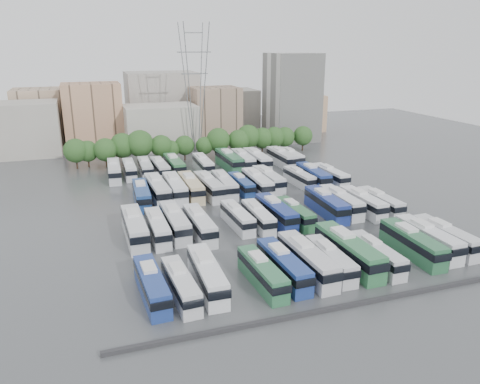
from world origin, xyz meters
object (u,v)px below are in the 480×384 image
object	(u,v)px
bus_r0_s2	(207,274)
bus_r1_s3	(200,224)
bus_r0_s0	(152,285)
bus_r2_s3	(175,188)
bus_r3_s1	(129,169)
bus_r1_s6	(258,217)
bus_r1_s13	(380,202)
bus_r2_s9	(269,179)
bus_r0_s1	(181,285)
bus_r0_s6	(307,260)
bus_r1_s5	(237,217)
bus_r2_s11	(299,178)
bus_r0_s9	(376,254)
bus_r2_s8	(257,183)
bus_r0_s8	(348,250)
bus_r2_s5	(209,186)
bus_r3_s6	(203,164)
bus_r3_s8	(229,160)
bus_r2_s7	(241,184)
bus_r2_s2	(157,189)
bus_r0_s7	(331,259)
electricity_pylon	(195,83)
bus_r3_s9	(243,160)
bus_r0_s5	(283,265)
bus_r3_s13	(292,157)
bus_r3_s2	(145,167)
bus_r0_s4	(262,273)
bus_r1_s11	(341,202)
bus_r0_s13	(446,237)
bus_r3_s0	(114,170)
bus_r3_s4	(174,165)
bus_r1_s2	(175,222)
apartment_tower	(292,97)
bus_r3_s12	(282,158)
bus_r1_s12	(363,203)
bus_r1_s8	(295,213)
bus_r2_s6	(224,185)
bus_r3_s10	(257,160)
bus_r2_s13	(330,175)
bus_r1_s10	(326,204)
bus_r2_s1	(142,194)
bus_r1_s1	(157,227)
bus_r0_s11	(412,243)
bus_r0_s12	(428,238)
bus_r3_s3	(160,168)

from	to	relation	value
bus_r0_s2	bus_r1_s3	distance (m)	16.68
bus_r0_s0	bus_r2_s3	world-z (taller)	bus_r2_s3
bus_r3_s1	bus_r1_s6	bearing A→B (deg)	-65.01
bus_r1_s13	bus_r2_s9	world-z (taller)	bus_r2_s9
bus_r0_s1	bus_r0_s6	xyz separation A→B (m)	(16.81, 0.65, 0.30)
bus_r1_s5	bus_r2_s11	xyz separation A→B (m)	(19.90, 18.10, -0.01)
bus_r0_s9	bus_r2_s8	size ratio (longest dim) A/B	0.86
bus_r0_s8	bus_r2_s5	distance (m)	36.62
bus_r2_s5	bus_r3_s6	bearing A→B (deg)	76.65
bus_r2_s9	bus_r3_s8	distance (m)	17.90
bus_r2_s7	bus_r2_s2	bearing A→B (deg)	176.06
bus_r2_s2	bus_r0_s7	bearing A→B (deg)	-67.67
electricity_pylon	bus_r3_s9	world-z (taller)	electricity_pylon
bus_r0_s5	bus_r3_s13	size ratio (longest dim) A/B	1.07
bus_r3_s2	bus_r0_s4	bearing A→B (deg)	-81.73
bus_r2_s5	bus_r2_s9	xyz separation A→B (m)	(12.99, 0.87, -0.04)
bus_r0_s4	bus_r1_s11	xyz separation A→B (m)	(22.98, 20.27, 0.16)
bus_r0_s2	bus_r0_s13	xyz separation A→B (m)	(36.02, 0.16, -0.06)
electricity_pylon	bus_r1_s11	distance (m)	58.65
bus_r2_s7	bus_r3_s13	world-z (taller)	bus_r3_s13
bus_r2_s3	bus_r3_s0	bearing A→B (deg)	120.93
bus_r2_s3	bus_r3_s4	distance (m)	17.91
bus_r1_s3	bus_r0_s8	bearing A→B (deg)	-45.48
bus_r1_s11	bus_r1_s13	size ratio (longest dim) A/B	1.08
bus_r0_s13	bus_r3_s0	bearing A→B (deg)	127.19
bus_r0_s8	bus_r3_s4	world-z (taller)	bus_r0_s8
bus_r1_s2	bus_r3_s2	xyz separation A→B (m)	(0.38, 36.00, -0.15)
bus_r2_s7	apartment_tower	bearing A→B (deg)	54.74
bus_r1_s3	bus_r2_s11	size ratio (longest dim) A/B	1.11
bus_r3_s12	bus_r1_s12	bearing A→B (deg)	-89.98
bus_r0_s1	bus_r1_s8	bearing A→B (deg)	34.86
bus_r0_s2	bus_r2_s6	bearing A→B (deg)	71.49
bus_r0_s7	bus_r3_s6	xyz separation A→B (m)	(-3.22, 53.88, 0.18)
bus_r3_s13	bus_r3_s12	bearing A→B (deg)	-158.79
bus_r3_s1	bus_r3_s10	bearing A→B (deg)	-3.09
bus_r0_s13	bus_r2_s13	size ratio (longest dim) A/B	1.00
bus_r1_s2	bus_r1_s10	world-z (taller)	bus_r1_s10
bus_r1_s3	bus_r2_s1	size ratio (longest dim) A/B	0.98
bus_r1_s1	bus_r3_s6	world-z (taller)	bus_r3_s6
bus_r0_s0	bus_r1_s5	xyz separation A→B (m)	(16.67, 18.10, -0.08)
bus_r2_s11	bus_r0_s2	bearing A→B (deg)	-132.32
bus_r3_s1	bus_r1_s2	bearing A→B (deg)	-83.80
bus_r0_s6	bus_r2_s1	bearing A→B (deg)	114.41
bus_r3_s0	bus_r2_s8	bearing A→B (deg)	-33.27
bus_r0_s1	bus_r2_s11	xyz separation A→B (m)	(33.31, 37.11, -0.01)
bus_r0_s2	bus_r2_s2	xyz separation A→B (m)	(-0.11, 36.22, 0.18)
bus_r0_s11	bus_r2_s13	world-z (taller)	bus_r0_s11
bus_r0_s0	bus_r1_s10	xyz separation A→B (m)	(33.24, 18.62, 0.19)
bus_r0_s9	bus_r0_s12	world-z (taller)	bus_r0_s12
bus_r0_s13	bus_r3_s3	world-z (taller)	bus_r0_s13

